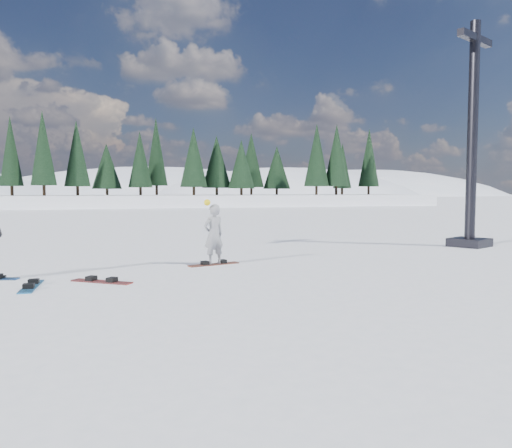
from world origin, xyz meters
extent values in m
plane|color=white|center=(0.00, 0.00, 0.00)|extent=(420.00, 420.00, 0.00)
cube|color=white|center=(0.00, 55.00, -1.00)|extent=(90.00, 14.00, 5.00)
ellipsoid|color=white|center=(20.00, 200.00, -14.63)|extent=(182.00, 140.00, 53.20)
ellipsoid|color=white|center=(110.00, 185.00, -13.86)|extent=(156.00, 120.00, 50.40)
ellipsoid|color=white|center=(60.00, 150.00, -12.38)|extent=(117.00, 90.00, 45.00)
cone|color=black|center=(-10.36, 55.00, 5.25)|extent=(3.20, 3.20, 7.50)
cone|color=black|center=(-6.91, 55.00, 5.25)|extent=(3.20, 3.20, 7.50)
cone|color=black|center=(-3.45, 55.00, 5.25)|extent=(3.20, 3.20, 7.50)
cone|color=black|center=(0.00, 55.00, 5.25)|extent=(3.20, 3.20, 7.50)
cone|color=black|center=(3.45, 55.00, 5.25)|extent=(3.20, 3.20, 7.50)
cone|color=black|center=(6.91, 55.00, 5.25)|extent=(3.20, 3.20, 7.50)
cone|color=black|center=(10.36, 55.00, 5.25)|extent=(3.20, 3.20, 7.50)
cone|color=black|center=(13.82, 55.00, 5.25)|extent=(3.20, 3.20, 7.50)
cone|color=black|center=(17.27, 55.00, 5.25)|extent=(3.20, 3.20, 7.50)
cone|color=black|center=(20.73, 55.00, 5.25)|extent=(3.20, 3.20, 7.50)
cone|color=black|center=(24.18, 55.00, 5.25)|extent=(3.20, 3.20, 7.50)
cone|color=black|center=(27.64, 55.00, 5.25)|extent=(3.20, 3.20, 7.50)
cone|color=black|center=(31.09, 55.00, 5.25)|extent=(3.20, 3.20, 7.50)
cone|color=black|center=(34.55, 55.00, 5.25)|extent=(3.20, 3.20, 7.50)
cone|color=black|center=(38.00, 55.00, 5.25)|extent=(3.20, 3.20, 7.50)
cylinder|color=black|center=(12.76, 2.72, 4.14)|extent=(0.37, 0.37, 8.29)
cube|color=black|center=(12.76, 2.72, 7.67)|extent=(2.18, 1.19, 0.26)
cube|color=black|center=(12.76, 2.72, 0.16)|extent=(1.65, 1.65, 0.31)
imported|color=#959499|center=(2.58, 0.92, 0.86)|extent=(0.73, 0.61, 1.71)
sphere|color=yellow|center=(2.38, 0.80, 1.77)|extent=(0.18, 0.18, 0.18)
cube|color=brown|center=(2.58, 0.92, 0.01)|extent=(1.52, 0.66, 0.03)
cube|color=#1A5E93|center=(-1.90, -1.15, 0.01)|extent=(0.35, 1.51, 0.03)
cube|color=maroon|center=(-0.44, -0.99, 0.01)|extent=(1.38, 1.10, 0.03)
camera|label=1|loc=(-0.30, -12.83, 2.10)|focal=35.00mm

